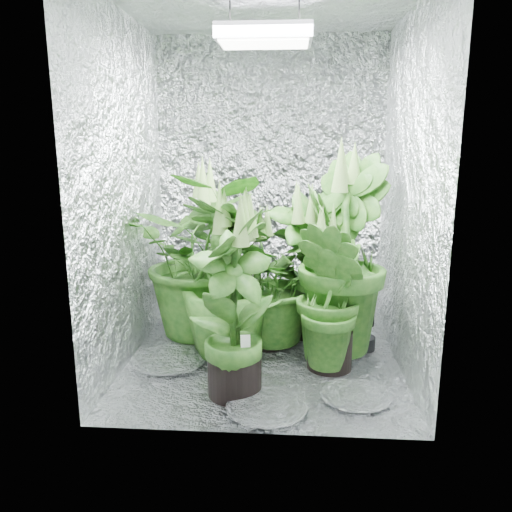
{
  "coord_description": "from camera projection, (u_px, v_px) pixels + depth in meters",
  "views": [
    {
      "loc": [
        0.16,
        -2.81,
        1.28
      ],
      "look_at": [
        -0.04,
        0.0,
        0.64
      ],
      "focal_mm": 35.0,
      "sensor_mm": 36.0,
      "label": 1
    }
  ],
  "objects": [
    {
      "name": "ground",
      "position": [
        263.0,
        358.0,
        3.03
      ],
      "size": [
        1.6,
        1.6,
        0.0
      ],
      "primitive_type": "plane",
      "color": "silver",
      "rests_on": "ground"
    },
    {
      "name": "plant_f",
      "position": [
        234.0,
        306.0,
        2.49
      ],
      "size": [
        0.66,
        0.66,
        1.05
      ],
      "rotation": [
        0.0,
        0.0,
        4.32
      ],
      "color": "black",
      "rests_on": "ground"
    },
    {
      "name": "plant_b",
      "position": [
        304.0,
        267.0,
        3.31
      ],
      "size": [
        0.65,
        0.65,
        1.03
      ],
      "rotation": [
        0.0,
        0.0,
        0.39
      ],
      "color": "black",
      "rests_on": "ground"
    },
    {
      "name": "circulation_fan",
      "position": [
        360.0,
        326.0,
        3.14
      ],
      "size": [
        0.14,
        0.32,
        0.36
      ],
      "rotation": [
        0.0,
        0.0,
        -0.03
      ],
      "color": "black",
      "rests_on": "ground"
    },
    {
      "name": "plant_d",
      "position": [
        226.0,
        280.0,
        2.96
      ],
      "size": [
        0.75,
        0.75,
        1.06
      ],
      "rotation": [
        0.0,
        0.0,
        2.53
      ],
      "color": "black",
      "rests_on": "ground"
    },
    {
      "name": "plant_c",
      "position": [
        339.0,
        257.0,
        3.01
      ],
      "size": [
        0.78,
        0.78,
        1.3
      ],
      "rotation": [
        0.0,
        0.0,
        1.79
      ],
      "color": "black",
      "rests_on": "ground"
    },
    {
      "name": "plant_label",
      "position": [
        246.0,
        343.0,
        2.5
      ],
      "size": [
        0.05,
        0.03,
        0.08
      ],
      "primitive_type": "cube",
      "rotation": [
        -0.21,
        0.0,
        0.18
      ],
      "color": "white",
      "rests_on": "plant_f"
    },
    {
      "name": "ceiling",
      "position": [
        264.0,
        0.0,
        2.58
      ],
      "size": [
        1.6,
        1.6,
        0.01
      ],
      "primitive_type": "cube",
      "color": "silver",
      "rests_on": "walls"
    },
    {
      "name": "plant_a",
      "position": [
        205.0,
        256.0,
        3.24
      ],
      "size": [
        1.02,
        1.02,
        1.18
      ],
      "rotation": [
        0.0,
        0.0,
        6.22
      ],
      "color": "black",
      "rests_on": "ground"
    },
    {
      "name": "plant_e",
      "position": [
        267.0,
        280.0,
        3.13
      ],
      "size": [
        0.93,
        0.93,
        0.92
      ],
      "rotation": [
        0.0,
        0.0,
        2.86
      ],
      "color": "black",
      "rests_on": "ground"
    },
    {
      "name": "plant_g",
      "position": [
        331.0,
        298.0,
        2.81
      ],
      "size": [
        0.61,
        0.61,
        0.93
      ],
      "rotation": [
        0.0,
        0.0,
        5.12
      ],
      "color": "black",
      "rests_on": "ground"
    },
    {
      "name": "walls",
      "position": [
        264.0,
        193.0,
        2.8
      ],
      "size": [
        1.62,
        1.62,
        2.0
      ],
      "color": "silver",
      "rests_on": "ground"
    },
    {
      "name": "grow_lamp",
      "position": [
        264.0,
        36.0,
        2.62
      ],
      "size": [
        0.5,
        0.3,
        0.22
      ],
      "color": "gray",
      "rests_on": "ceiling"
    }
  ]
}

